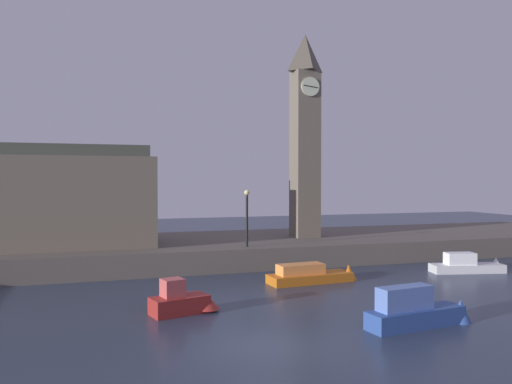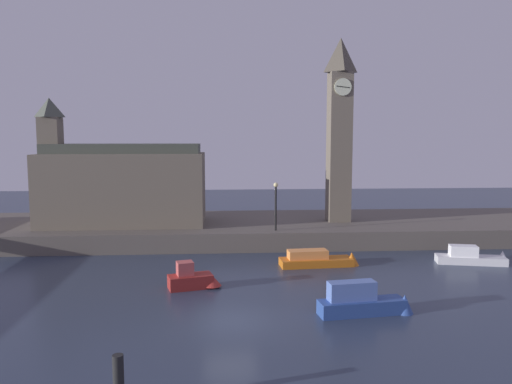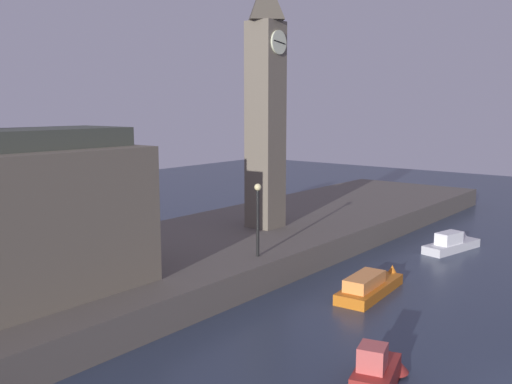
{
  "view_description": "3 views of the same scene",
  "coord_description": "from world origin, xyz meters",
  "px_view_note": "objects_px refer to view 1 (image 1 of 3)",
  "views": [
    {
      "loc": [
        -5.83,
        -16.96,
        6.02
      ],
      "look_at": [
        5.03,
        17.13,
        5.08
      ],
      "focal_mm": 35.62,
      "sensor_mm": 36.0,
      "label": 1
    },
    {
      "loc": [
        -0.29,
        -22.95,
        8.82
      ],
      "look_at": [
        2.4,
        17.54,
        4.3
      ],
      "focal_mm": 34.73,
      "sensor_mm": 36.0,
      "label": 2
    },
    {
      "loc": [
        -18.08,
        -2.19,
        9.15
      ],
      "look_at": [
        4.93,
        16.28,
        4.62
      ],
      "focal_mm": 39.21,
      "sensor_mm": 36.0,
      "label": 3
    }
  ],
  "objects_px": {
    "boat_tour_blue": "(421,311)",
    "boat_dinghy_red": "(184,301)",
    "parliament_hall": "(45,197)",
    "boat_patrol_orange": "(320,275)",
    "clock_tower": "(305,133)",
    "boat_ferry_white": "(473,266)",
    "streetlamp": "(247,211)"
  },
  "relations": [
    {
      "from": "boat_tour_blue",
      "to": "boat_dinghy_red",
      "type": "distance_m",
      "value": 10.13
    },
    {
      "from": "clock_tower",
      "to": "streetlamp",
      "type": "height_order",
      "value": "clock_tower"
    },
    {
      "from": "parliament_hall",
      "to": "boat_patrol_orange",
      "type": "height_order",
      "value": "parliament_hall"
    },
    {
      "from": "parliament_hall",
      "to": "boat_patrol_orange",
      "type": "bearing_deg",
      "value": -30.4
    },
    {
      "from": "boat_dinghy_red",
      "to": "clock_tower",
      "type": "bearing_deg",
      "value": 49.72
    },
    {
      "from": "clock_tower",
      "to": "boat_patrol_orange",
      "type": "distance_m",
      "value": 13.5
    },
    {
      "from": "clock_tower",
      "to": "boat_ferry_white",
      "type": "relative_size",
      "value": 2.9
    },
    {
      "from": "clock_tower",
      "to": "streetlamp",
      "type": "relative_size",
      "value": 4.14
    },
    {
      "from": "parliament_hall",
      "to": "boat_dinghy_red",
      "type": "distance_m",
      "value": 15.92
    },
    {
      "from": "clock_tower",
      "to": "boat_dinghy_red",
      "type": "distance_m",
      "value": 20.35
    },
    {
      "from": "parliament_hall",
      "to": "streetlamp",
      "type": "xyz_separation_m",
      "value": [
        12.77,
        -3.9,
        -0.97
      ]
    },
    {
      "from": "streetlamp",
      "to": "boat_tour_blue",
      "type": "relative_size",
      "value": 0.76
    },
    {
      "from": "boat_tour_blue",
      "to": "parliament_hall",
      "type": "bearing_deg",
      "value": 130.32
    },
    {
      "from": "clock_tower",
      "to": "parliament_hall",
      "type": "height_order",
      "value": "clock_tower"
    },
    {
      "from": "boat_ferry_white",
      "to": "boat_dinghy_red",
      "type": "bearing_deg",
      "value": -167.38
    },
    {
      "from": "streetlamp",
      "to": "boat_ferry_white",
      "type": "height_order",
      "value": "streetlamp"
    },
    {
      "from": "clock_tower",
      "to": "boat_dinghy_red",
      "type": "xyz_separation_m",
      "value": [
        -11.78,
        -13.9,
        -9.05
      ]
    },
    {
      "from": "streetlamp",
      "to": "boat_dinghy_red",
      "type": "height_order",
      "value": "streetlamp"
    },
    {
      "from": "streetlamp",
      "to": "boat_tour_blue",
      "type": "xyz_separation_m",
      "value": [
        3.01,
        -14.69,
        -3.26
      ]
    },
    {
      "from": "boat_dinghy_red",
      "to": "parliament_hall",
      "type": "bearing_deg",
      "value": 116.81
    },
    {
      "from": "streetlamp",
      "to": "boat_ferry_white",
      "type": "xyz_separation_m",
      "value": [
        13.65,
        -5.42,
        -3.46
      ]
    },
    {
      "from": "boat_patrol_orange",
      "to": "boat_tour_blue",
      "type": "bearing_deg",
      "value": -89.12
    },
    {
      "from": "parliament_hall",
      "to": "boat_dinghy_red",
      "type": "height_order",
      "value": "parliament_hall"
    },
    {
      "from": "streetlamp",
      "to": "boat_dinghy_red",
      "type": "xyz_separation_m",
      "value": [
        -5.85,
        -9.78,
        -3.34
      ]
    },
    {
      "from": "clock_tower",
      "to": "streetlamp",
      "type": "bearing_deg",
      "value": -145.21
    },
    {
      "from": "clock_tower",
      "to": "boat_dinghy_red",
      "type": "bearing_deg",
      "value": -130.28
    },
    {
      "from": "parliament_hall",
      "to": "boat_dinghy_red",
      "type": "bearing_deg",
      "value": -63.19
    },
    {
      "from": "clock_tower",
      "to": "boat_tour_blue",
      "type": "relative_size",
      "value": 3.13
    },
    {
      "from": "boat_tour_blue",
      "to": "boat_patrol_orange",
      "type": "bearing_deg",
      "value": 90.88
    },
    {
      "from": "boat_ferry_white",
      "to": "boat_dinghy_red",
      "type": "distance_m",
      "value": 19.98
    },
    {
      "from": "clock_tower",
      "to": "parliament_hall",
      "type": "relative_size",
      "value": 1.16
    },
    {
      "from": "boat_patrol_orange",
      "to": "boat_tour_blue",
      "type": "height_order",
      "value": "boat_tour_blue"
    }
  ]
}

